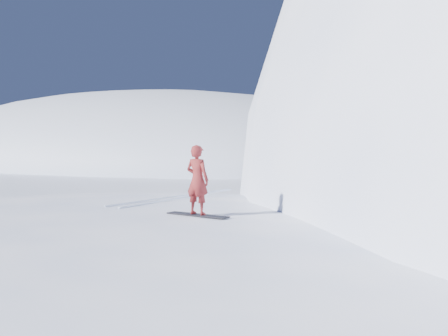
% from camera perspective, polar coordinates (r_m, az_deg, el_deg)
% --- Properties ---
extents(ground, '(400.00, 400.00, 0.00)m').
position_cam_1_polar(ground, '(12.33, -19.87, -16.91)').
color(ground, white).
rests_on(ground, ground).
extents(near_ridge, '(36.00, 28.00, 4.80)m').
position_cam_1_polar(near_ridge, '(13.31, -5.95, -15.24)').
color(near_ridge, white).
rests_on(near_ridge, ground).
extents(far_ridge_a, '(120.00, 70.00, 28.00)m').
position_cam_1_polar(far_ridge_a, '(103.72, -11.06, 0.64)').
color(far_ridge_a, white).
rests_on(far_ridge_a, ground).
extents(far_ridge_c, '(140.00, 90.00, 36.00)m').
position_cam_1_polar(far_ridge_c, '(126.26, 16.12, 0.99)').
color(far_ridge_c, white).
rests_on(far_ridge_c, ground).
extents(wind_bumps, '(16.00, 14.40, 1.00)m').
position_cam_1_polar(wind_bumps, '(13.89, -13.30, -14.52)').
color(wind_bumps, white).
rests_on(wind_bumps, ground).
extents(snowboard, '(1.68, 0.49, 0.03)m').
position_cam_1_polar(snowboard, '(12.00, -3.05, -5.38)').
color(snowboard, black).
rests_on(snowboard, near_ridge).
extents(snowboarder, '(0.65, 0.46, 1.66)m').
position_cam_1_polar(snowboarder, '(11.91, -3.06, -1.36)').
color(snowboarder, maroon).
rests_on(snowboarder, snowboard).
extents(board_tracks, '(1.13, 5.98, 0.04)m').
position_cam_1_polar(board_tracks, '(16.06, -5.08, -3.24)').
color(board_tracks, silver).
rests_on(board_tracks, ground).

